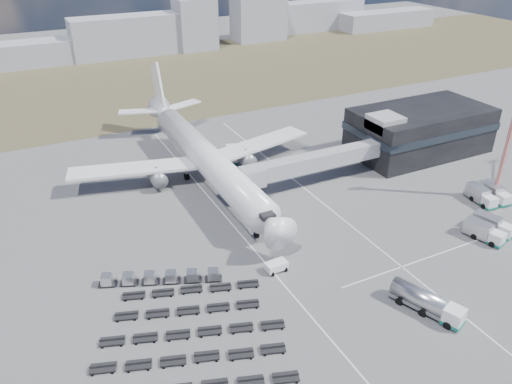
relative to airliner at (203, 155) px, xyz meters
name	(u,v)px	position (x,y,z in m)	size (l,w,h in m)	color
ground	(283,267)	(0.00, -32.38, -5.29)	(420.00, 420.00, 0.00)	#565659
grass_strip	(117,82)	(0.00, 77.62, -5.29)	(420.00, 90.00, 0.01)	#4C472E
lane_markings	(326,240)	(9.77, -29.38, -5.29)	(47.12, 110.00, 0.01)	silver
terminal	(419,130)	(47.77, -8.41, -0.04)	(30.40, 16.40, 11.00)	black
jet_bridge	(304,164)	(15.90, -11.95, -0.24)	(30.30, 3.80, 7.05)	#939399
airliner	(203,155)	(0.00, 0.00, 0.00)	(51.59, 64.53, 17.62)	white
skyline	(73,37)	(-6.68, 114.44, 2.89)	(322.48, 24.94, 24.71)	#989AA6
fuel_tanker	(427,302)	(12.16, -49.35, -3.70)	(5.80, 10.08, 3.18)	white
pushback_tug	(276,267)	(-1.39, -32.70, -4.55)	(3.28, 1.84, 1.48)	white
catering_truck	(232,155)	(8.62, 5.70, -3.96)	(4.14, 6.14, 2.61)	white
service_trucks_near	(488,228)	(34.31, -40.04, -3.87)	(6.95, 7.70, 2.61)	white
service_trucks_far	(488,194)	(43.67, -31.78, -3.87)	(6.15, 7.09, 2.61)	white
uld_row	(160,277)	(-17.61, -27.75, -4.34)	(16.82, 7.98, 1.59)	black
baggage_dollies	(190,348)	(-18.29, -41.77, -4.93)	(28.01, 28.33, 0.72)	black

